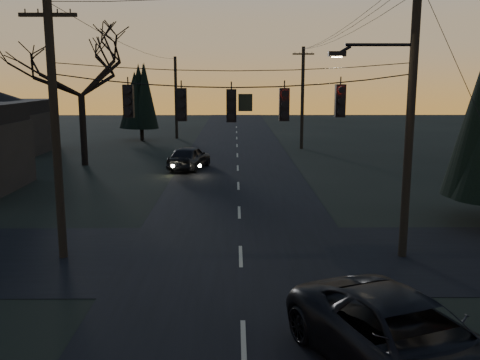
{
  "coord_description": "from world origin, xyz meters",
  "views": [
    {
      "loc": [
        -0.19,
        -7.32,
        5.98
      ],
      "look_at": [
        -0.04,
        8.21,
        3.0
      ],
      "focal_mm": 40.0,
      "sensor_mm": 36.0,
      "label": 1
    }
  ],
  "objects_px": {
    "utility_pole_far_l": "(177,138)",
    "suv_near": "(406,342)",
    "utility_pole_left": "(64,257)",
    "utility_pole_far_r": "(301,149)",
    "sedan_oncoming_a": "(189,158)",
    "utility_pole_right": "(402,256)"
  },
  "relations": [
    {
      "from": "utility_pole_far_l",
      "to": "suv_near",
      "type": "xyz_separation_m",
      "value": [
        9.2,
        -43.54,
        0.81
      ]
    },
    {
      "from": "utility_pole_left",
      "to": "utility_pole_far_r",
      "type": "height_order",
      "value": "same"
    },
    {
      "from": "suv_near",
      "to": "utility_pole_far_l",
      "type": "bearing_deg",
      "value": 80.62
    },
    {
      "from": "suv_near",
      "to": "sedan_oncoming_a",
      "type": "bearing_deg",
      "value": 82.98
    },
    {
      "from": "suv_near",
      "to": "sedan_oncoming_a",
      "type": "height_order",
      "value": "suv_near"
    },
    {
      "from": "utility_pole_right",
      "to": "utility_pole_far_r",
      "type": "distance_m",
      "value": 28.0
    },
    {
      "from": "utility_pole_far_r",
      "to": "suv_near",
      "type": "bearing_deg",
      "value": -93.7
    },
    {
      "from": "utility_pole_far_r",
      "to": "sedan_oncoming_a",
      "type": "bearing_deg",
      "value": -129.89
    },
    {
      "from": "utility_pole_left",
      "to": "suv_near",
      "type": "distance_m",
      "value": 11.92
    },
    {
      "from": "utility_pole_right",
      "to": "utility_pole_far_r",
      "type": "relative_size",
      "value": 1.18
    },
    {
      "from": "sedan_oncoming_a",
      "to": "utility_pole_far_r",
      "type": "bearing_deg",
      "value": -116.15
    },
    {
      "from": "sedan_oncoming_a",
      "to": "utility_pole_left",
      "type": "bearing_deg",
      "value": 94.69
    },
    {
      "from": "utility_pole_right",
      "to": "utility_pole_far_l",
      "type": "relative_size",
      "value": 1.25
    },
    {
      "from": "utility_pole_right",
      "to": "suv_near",
      "type": "bearing_deg",
      "value": -106.97
    },
    {
      "from": "utility_pole_far_r",
      "to": "utility_pole_left",
      "type": "bearing_deg",
      "value": -112.33
    },
    {
      "from": "utility_pole_right",
      "to": "sedan_oncoming_a",
      "type": "relative_size",
      "value": 2.17
    },
    {
      "from": "utility_pole_right",
      "to": "suv_near",
      "type": "height_order",
      "value": "utility_pole_right"
    },
    {
      "from": "suv_near",
      "to": "sedan_oncoming_a",
      "type": "distance_m",
      "value": 25.93
    },
    {
      "from": "utility_pole_right",
      "to": "utility_pole_left",
      "type": "distance_m",
      "value": 11.5
    },
    {
      "from": "utility_pole_right",
      "to": "utility_pole_far_l",
      "type": "bearing_deg",
      "value": 107.72
    },
    {
      "from": "utility_pole_right",
      "to": "sedan_oncoming_a",
      "type": "distance_m",
      "value": 19.64
    },
    {
      "from": "utility_pole_left",
      "to": "sedan_oncoming_a",
      "type": "height_order",
      "value": "utility_pole_left"
    }
  ]
}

